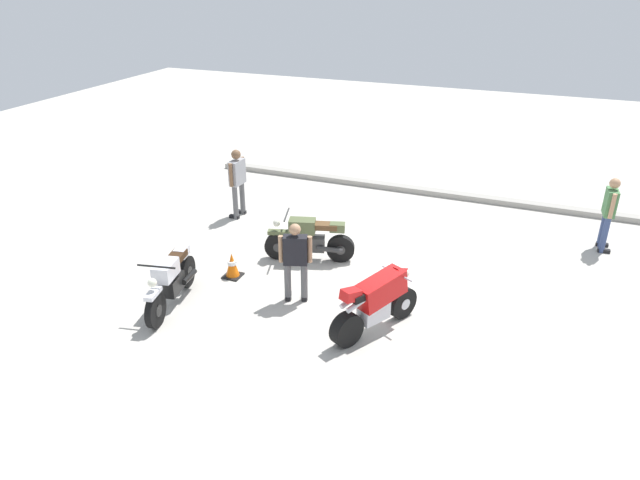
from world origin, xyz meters
name	(u,v)px	position (x,y,z in m)	size (l,w,h in m)	color
ground_plane	(409,271)	(0.00, 0.00, 0.00)	(40.00, 40.00, 0.00)	#B7B2A8
curb_edge	(449,194)	(0.00, 4.60, 0.07)	(14.00, 0.30, 0.15)	#9C978F
motorcycle_olive_vintage	(310,240)	(-2.14, -0.29, 0.49)	(1.92, 0.83, 1.07)	black
motorcycle_red_sportbike	(377,301)	(-0.04, -2.32, 0.59)	(1.12, 1.80, 1.14)	black
motorcycle_silver_cruiser	(171,280)	(-3.84, -2.92, 0.52)	(0.71, 2.07, 1.09)	black
person_in_black_shirt	(296,258)	(-1.75, -1.92, 0.90)	(0.62, 0.43, 1.60)	#59595B
person_in_green_shirt	(609,210)	(3.77, 2.63, 0.96)	(0.33, 0.66, 1.69)	#384772
person_in_gray_shirt	(237,179)	(-4.73, 1.28, 1.01)	(0.31, 0.67, 1.75)	#59595B
traffic_cone	(232,265)	(-3.34, -1.56, 0.26)	(0.36, 0.36, 0.53)	black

